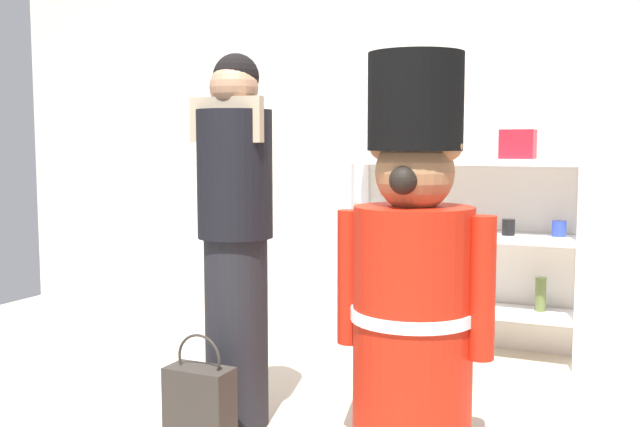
% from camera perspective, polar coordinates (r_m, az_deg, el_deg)
% --- Properties ---
extents(back_wall, '(6.40, 0.12, 2.60)m').
position_cam_1_polar(back_wall, '(4.89, 6.27, 5.51)').
color(back_wall, silver).
rests_on(back_wall, ground_plane).
extents(merchandise_shelf, '(1.46, 0.35, 1.52)m').
position_cam_1_polar(merchandise_shelf, '(4.58, 11.27, -1.01)').
color(merchandise_shelf, white).
rests_on(merchandise_shelf, ground_plane).
extents(teddy_bear_guard, '(0.67, 0.51, 1.66)m').
position_cam_1_polar(teddy_bear_guard, '(3.02, 7.33, -5.15)').
color(teddy_bear_guard, red).
rests_on(teddy_bear_guard, ground_plane).
extents(person_shopper, '(0.36, 0.34, 1.70)m').
position_cam_1_polar(person_shopper, '(3.32, -6.64, -1.64)').
color(person_shopper, black).
rests_on(person_shopper, ground_plane).
extents(shopping_bag, '(0.28, 0.15, 0.51)m').
position_cam_1_polar(shopping_bag, '(3.21, -9.41, -14.81)').
color(shopping_bag, '#332D28').
rests_on(shopping_bag, ground_plane).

